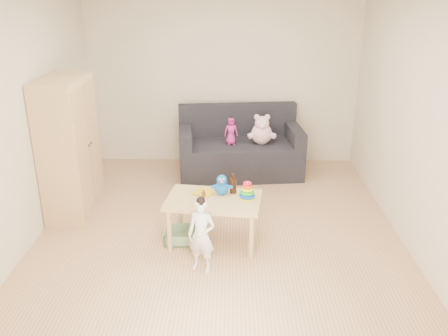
{
  "coord_description": "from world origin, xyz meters",
  "views": [
    {
      "loc": [
        0.14,
        -4.76,
        2.63
      ],
      "look_at": [
        0.05,
        0.25,
        0.65
      ],
      "focal_mm": 38.0,
      "sensor_mm": 36.0,
      "label": 1
    }
  ],
  "objects_px": {
    "wardrobe": "(69,148)",
    "toddler": "(201,236)",
    "sofa": "(240,158)",
    "play_table": "(214,220)"
  },
  "relations": [
    {
      "from": "toddler",
      "to": "sofa",
      "type": "bearing_deg",
      "value": 101.23
    },
    {
      "from": "wardrobe",
      "to": "sofa",
      "type": "distance_m",
      "value": 2.44
    },
    {
      "from": "toddler",
      "to": "play_table",
      "type": "bearing_deg",
      "value": 100.1
    },
    {
      "from": "play_table",
      "to": "wardrobe",
      "type": "bearing_deg",
      "value": 157.65
    },
    {
      "from": "play_table",
      "to": "toddler",
      "type": "bearing_deg",
      "value": -100.28
    },
    {
      "from": "play_table",
      "to": "toddler",
      "type": "distance_m",
      "value": 0.55
    },
    {
      "from": "wardrobe",
      "to": "toddler",
      "type": "distance_m",
      "value": 2.09
    },
    {
      "from": "sofa",
      "to": "play_table",
      "type": "height_order",
      "value": "play_table"
    },
    {
      "from": "play_table",
      "to": "toddler",
      "type": "relative_size",
      "value": 1.32
    },
    {
      "from": "wardrobe",
      "to": "sofa",
      "type": "relative_size",
      "value": 0.95
    }
  ]
}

